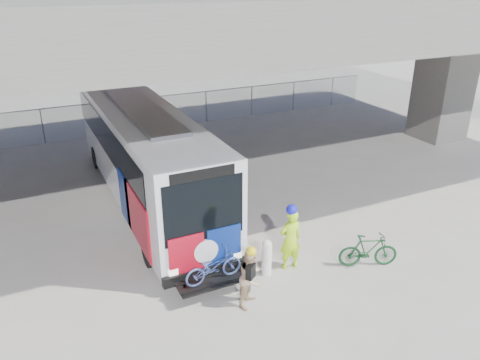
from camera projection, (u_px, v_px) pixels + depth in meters
ground at (229, 225)px, 16.31m from camera, size 160.00×160.00×0.00m
bus at (144, 148)px, 17.32m from camera, size 2.67×12.90×3.69m
overpass at (182, 19)px, 16.98m from camera, size 40.00×16.00×7.95m
chainlink_fence at (138, 106)px, 25.64m from camera, size 30.00×0.06×30.00m
bollard at (267, 256)px, 13.41m from camera, size 0.29×0.29×1.12m
cyclist_hivis at (290, 238)px, 13.55m from camera, size 0.71×0.48×2.08m
cyclist_tan at (251, 277)px, 12.09m from camera, size 0.97×0.94×1.74m
bike_parked at (368, 250)px, 13.82m from camera, size 1.82×1.13×1.06m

